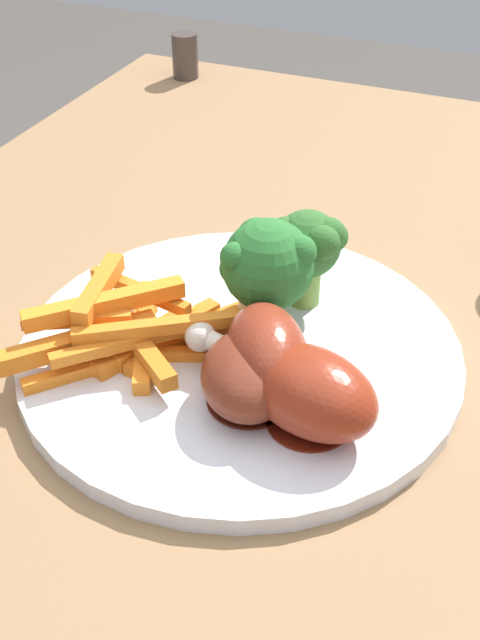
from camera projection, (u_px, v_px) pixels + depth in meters
dining_table at (210, 551)px, 0.54m from camera, size 1.16×0.70×0.73m
dinner_plate at (240, 352)px, 0.52m from camera, size 0.29×0.29×0.01m
broccoli_floret_front at (310, 246)px, 0.53m from camera, size 0.05×0.05×0.07m
broccoli_floret_middle at (270, 264)px, 0.51m from camera, size 0.06×0.06×0.08m
carrot_fries_pile at (135, 331)px, 0.51m from camera, size 0.15×0.15×0.04m
chicken_drumstick_near at (305, 389)px, 0.45m from camera, size 0.08×0.14×0.05m
chicken_drumstick_far at (266, 350)px, 0.48m from camera, size 0.12×0.09×0.05m
chicken_drumstick_extra at (249, 371)px, 0.47m from camera, size 0.12×0.08×0.04m
pepper_shaker at (185, 56)px, 0.93m from camera, size 0.03×0.03×0.05m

